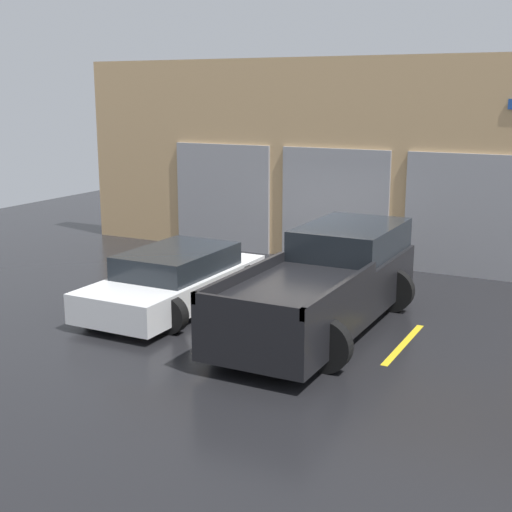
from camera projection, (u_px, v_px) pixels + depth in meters
ground_plane at (291, 291)px, 15.23m from camera, size 28.00×28.00×0.00m
shophouse_building at (347, 163)px, 17.53m from camera, size 15.14×0.68×4.98m
pickup_truck at (326, 283)px, 12.77m from camera, size 2.43×5.58×1.67m
sedan_white at (176, 280)px, 13.98m from camera, size 2.23×4.31×1.15m
parking_stripe_far_left at (114, 297)px, 14.77m from camera, size 0.12×2.20×0.01m
parking_stripe_left at (244, 318)px, 13.39m from camera, size 0.12×2.20×0.01m
parking_stripe_centre at (404, 344)px, 12.02m from camera, size 0.12×2.20×0.01m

